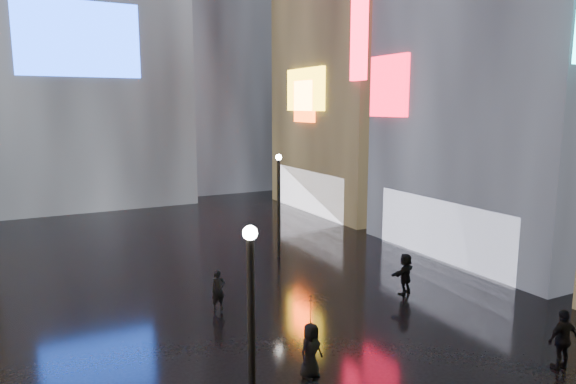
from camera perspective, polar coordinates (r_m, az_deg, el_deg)
ground at (r=23.63m, az=-9.08°, el=-9.15°), size 140.00×140.00×0.00m
building_right_far at (r=39.32m, az=9.12°, el=18.85°), size 10.28×12.00×28.00m
tower_flank_right at (r=50.81m, az=-9.24°, el=20.15°), size 12.00×12.00×34.00m
lamp_near at (r=10.85m, az=-4.10°, el=-15.40°), size 0.30×0.30×5.20m
lamp_far at (r=25.42m, az=-1.04°, el=-0.85°), size 0.30×0.30×5.20m
pedestrian_3 at (r=17.26m, az=28.23°, el=-14.22°), size 1.09×0.55×1.79m
pedestrian_4 at (r=14.98m, az=2.54°, el=-17.17°), size 0.88×0.70×1.57m
pedestrian_5 at (r=21.53m, az=12.89°, el=-8.81°), size 1.61×1.04×1.66m
pedestrian_6 at (r=19.57m, az=-7.75°, el=-10.76°), size 0.60×0.44×1.52m
umbrella_2 at (r=14.48m, az=2.57°, el=-12.85°), size 1.33×1.32×0.87m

